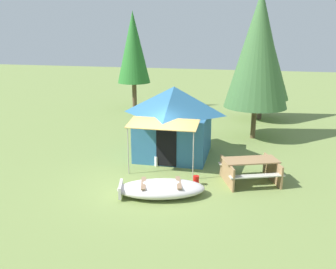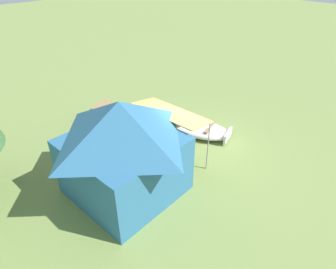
# 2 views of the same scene
# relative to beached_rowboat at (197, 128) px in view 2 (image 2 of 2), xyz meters

# --- Properties ---
(ground_plane) EXTENTS (80.00, 80.00, 0.00)m
(ground_plane) POSITION_rel_beached_rowboat_xyz_m (-0.68, 1.10, -0.24)
(ground_plane) COLOR olive
(beached_rowboat) EXTENTS (2.92, 1.96, 0.46)m
(beached_rowboat) POSITION_rel_beached_rowboat_xyz_m (0.00, 0.00, 0.00)
(beached_rowboat) COLOR silver
(beached_rowboat) RESTS_ON ground_plane
(canvas_cabin_tent) EXTENTS (3.06, 3.98, 2.83)m
(canvas_cabin_tent) POSITION_rel_beached_rowboat_xyz_m (-0.52, 3.79, 1.23)
(canvas_cabin_tent) COLOR #2D648E
(canvas_cabin_tent) RESTS_ON ground_plane
(picnic_table) EXTENTS (2.22, 2.05, 0.80)m
(picnic_table) POSITION_rel_beached_rowboat_xyz_m (2.60, 1.77, 0.26)
(picnic_table) COLOR #9B774E
(picnic_table) RESTS_ON ground_plane
(cooler_box) EXTENTS (0.56, 0.61, 0.37)m
(cooler_box) POSITION_rel_beached_rowboat_xyz_m (-0.81, 2.66, -0.05)
(cooler_box) COLOR silver
(cooler_box) RESTS_ON ground_plane
(fuel_can) EXTENTS (0.27, 0.27, 0.32)m
(fuel_can) POSITION_rel_beached_rowboat_xyz_m (0.91, 1.06, -0.08)
(fuel_can) COLOR red
(fuel_can) RESTS_ON ground_plane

